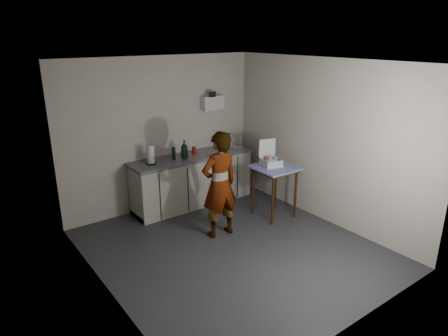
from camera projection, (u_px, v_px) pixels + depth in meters
ground at (233, 249)px, 5.73m from camera, size 4.00×4.00×0.00m
wall_back at (162, 134)px, 6.83m from camera, size 3.60×0.02×2.60m
wall_right at (323, 142)px, 6.32m from camera, size 0.02×4.00×2.60m
wall_left at (103, 193)px, 4.30m from camera, size 0.02×4.00×2.60m
ceiling at (234, 62)px, 4.90m from camera, size 3.60×4.00×0.01m
kitchen_counter at (192, 181)px, 7.11m from camera, size 2.24×0.62×0.91m
wall_shelf at (212, 103)px, 7.19m from camera, size 0.42×0.18×0.37m
side_table at (275, 173)px, 6.54m from camera, size 0.70×0.70×0.87m
standing_man at (219, 185)px, 5.88m from camera, size 0.61×0.42×1.63m
soap_bottle at (184, 150)px, 6.72m from camera, size 0.14×0.14×0.32m
soda_can at (194, 150)px, 7.02m from camera, size 0.07×0.07×0.14m
dark_bottle at (174, 153)px, 6.71m from camera, size 0.06×0.06×0.21m
paper_towel at (151, 155)px, 6.47m from camera, size 0.18×0.18×0.31m
dish_rack at (229, 145)px, 7.39m from camera, size 0.37×0.28×0.26m
bakery_box at (271, 160)px, 6.53m from camera, size 0.37×0.37×0.42m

